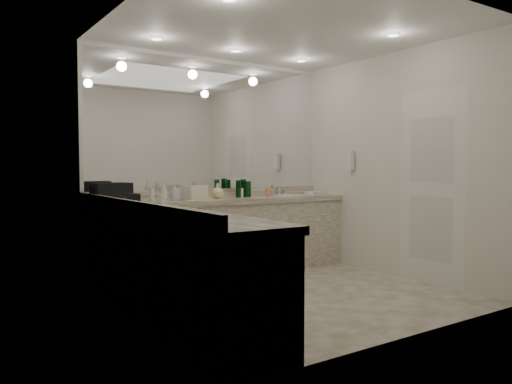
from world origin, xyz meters
TOP-DOWN VIEW (x-y plane):
  - floor at (0.00, 0.00)m, footprint 3.20×3.20m
  - ceiling at (0.00, 0.00)m, footprint 3.20×3.20m
  - wall_back at (0.00, 1.50)m, footprint 3.20×0.02m
  - wall_left at (-1.60, 0.00)m, footprint 0.02×3.00m
  - wall_right at (1.60, 0.00)m, footprint 0.02×3.00m
  - vanity_back_base at (0.00, 1.20)m, footprint 3.20×0.60m
  - vanity_back_top at (0.00, 1.19)m, footprint 3.20×0.64m
  - vanity_left_base at (-1.30, -0.30)m, footprint 0.60×2.40m
  - vanity_left_top at (-1.29, -0.30)m, footprint 0.64×2.42m
  - backsplash_back at (0.00, 1.48)m, footprint 3.20×0.04m
  - backsplash_left at (-1.58, 0.00)m, footprint 0.04×3.00m
  - mirror_back at (0.00, 1.49)m, footprint 3.12×0.01m
  - mirror_left at (-1.59, 0.00)m, footprint 0.01×2.92m
  - sink at (0.95, 1.20)m, footprint 0.44×0.44m
  - faucet at (0.95, 1.41)m, footprint 0.24×0.16m
  - wall_phone at (1.56, 0.70)m, footprint 0.06×0.10m
  - door at (1.59, -0.50)m, footprint 0.02×0.82m
  - black_toiletry_bag at (-1.37, 1.15)m, footprint 0.40×0.27m
  - black_bag_spill at (-1.30, 0.72)m, footprint 0.11×0.20m
  - cream_cosmetic_case at (-0.40, 1.21)m, footprint 0.32×0.26m
  - hand_towel at (1.42, 1.21)m, footprint 0.27×0.20m
  - lotion_left at (-1.30, 0.06)m, footprint 0.06×0.06m
  - soap_bottle_a at (-0.75, 1.25)m, footprint 0.08×0.08m
  - soap_bottle_b at (-0.63, 1.22)m, footprint 0.10×0.10m
  - soap_bottle_c at (-0.11, 1.18)m, footprint 0.15×0.15m
  - green_bottle_0 at (0.29, 1.25)m, footprint 0.07×0.07m
  - green_bottle_1 at (0.36, 1.24)m, footprint 0.06×0.06m
  - green_bottle_2 at (0.29, 1.28)m, footprint 0.06×0.06m
  - green_bottle_3 at (0.20, 1.22)m, footprint 0.07×0.07m
  - green_bottle_4 at (0.30, 1.34)m, footprint 0.07×0.07m
  - amenity_bottle_0 at (-0.45, 1.20)m, footprint 0.04×0.04m
  - amenity_bottle_1 at (-0.93, 1.16)m, footprint 0.05×0.05m
  - amenity_bottle_2 at (-0.46, 1.15)m, footprint 0.04×0.04m
  - amenity_bottle_3 at (0.60, 1.17)m, footprint 0.05×0.05m
  - amenity_bottle_4 at (-0.82, 1.22)m, footprint 0.05×0.05m
  - amenity_bottle_5 at (-1.24, 1.25)m, footprint 0.04×0.04m
  - amenity_bottle_6 at (0.64, 1.22)m, footprint 0.06×0.06m
  - amenity_bottle_7 at (0.23, 1.22)m, footprint 0.06×0.06m
  - amenity_bottle_8 at (-0.27, 1.27)m, footprint 0.05×0.05m

SIDE VIEW (x-z plane):
  - floor at x=0.00m, z-range 0.00..0.00m
  - vanity_back_base at x=0.00m, z-range 0.00..0.84m
  - vanity_left_base at x=-1.30m, z-range 0.00..0.84m
  - vanity_back_top at x=0.00m, z-range 0.84..0.90m
  - vanity_left_top at x=-1.29m, z-range 0.84..0.90m
  - sink at x=0.95m, z-range 0.88..0.91m
  - hand_towel at x=1.42m, z-range 0.90..0.94m
  - amenity_bottle_4 at x=-0.82m, z-range 0.90..0.97m
  - backsplash_back at x=0.00m, z-range 0.90..1.00m
  - backsplash_left at x=-1.58m, z-range 0.90..1.00m
  - black_bag_spill at x=-1.30m, z-range 0.90..1.01m
  - amenity_bottle_8 at x=-0.27m, z-range 0.90..1.01m
  - amenity_bottle_2 at x=-0.46m, z-range 0.90..1.01m
  - amenity_bottle_3 at x=0.60m, z-range 0.90..1.01m
  - amenity_bottle_7 at x=0.23m, z-range 0.90..1.01m
  - amenity_bottle_0 at x=-0.45m, z-range 0.90..1.02m
  - amenity_bottle_6 at x=0.64m, z-range 0.90..1.02m
  - amenity_bottle_5 at x=-1.24m, z-range 0.90..1.02m
  - lotion_left at x=-1.30m, z-range 0.90..1.04m
  - faucet at x=0.95m, z-range 0.90..1.04m
  - amenity_bottle_1 at x=-0.93m, z-range 0.90..1.04m
  - cream_cosmetic_case at x=-0.40m, z-range 0.90..1.06m
  - soap_bottle_c at x=-0.11m, z-range 0.90..1.08m
  - green_bottle_1 at x=0.36m, z-range 0.90..1.09m
  - soap_bottle_b at x=-0.63m, z-range 0.90..1.10m
  - green_bottle_2 at x=0.29m, z-range 0.90..1.10m
  - soap_bottle_a at x=-0.75m, z-range 0.90..1.10m
  - green_bottle_4 at x=0.30m, z-range 0.90..1.11m
  - green_bottle_3 at x=0.20m, z-range 0.90..1.11m
  - black_toiletry_bag at x=-1.37m, z-range 0.90..1.11m
  - green_bottle_0 at x=0.29m, z-range 0.90..1.12m
  - door at x=1.59m, z-range 0.00..2.10m
  - wall_back at x=0.00m, z-range 0.00..2.60m
  - wall_left at x=-1.60m, z-range 0.00..2.60m
  - wall_right at x=1.60m, z-range 0.00..2.60m
  - wall_phone at x=1.56m, z-range 1.23..1.47m
  - mirror_back at x=0.00m, z-range 1.00..2.55m
  - mirror_left at x=-1.59m, z-range 1.00..2.55m
  - ceiling at x=0.00m, z-range 2.60..2.60m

